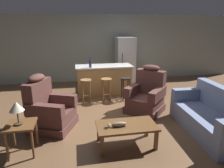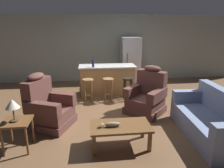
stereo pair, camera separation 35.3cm
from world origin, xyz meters
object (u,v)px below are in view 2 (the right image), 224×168
at_px(table_lamp, 12,105).
at_px(refrigerator, 130,61).
at_px(kitchen_island, 107,80).
at_px(bar_stool_right, 128,85).
at_px(fish_figurine, 111,125).
at_px(bar_stool_middle, 108,85).
at_px(recliner_near_island, 147,96).
at_px(bar_stool_left, 88,86).
at_px(coffee_table, 120,128).
at_px(couch, 211,121).
at_px(end_table, 17,126).
at_px(recliner_near_lamp, 48,108).
at_px(bottle_tall_green, 93,63).

distance_m(table_lamp, refrigerator, 5.04).
distance_m(kitchen_island, bar_stool_right, 0.85).
distance_m(table_lamp, bar_stool_right, 3.39).
xyz_separation_m(fish_figurine, bar_stool_middle, (0.19, 2.43, 0.01)).
relative_size(bar_stool_right, refrigerator, 0.39).
relative_size(recliner_near_island, table_lamp, 2.93).
bearing_deg(bar_stool_right, bar_stool_left, 180.00).
distance_m(coffee_table, recliner_near_island, 1.72).
relative_size(fish_figurine, refrigerator, 0.19).
bearing_deg(couch, end_table, 3.46).
bearing_deg(recliner_near_lamp, recliner_near_island, 34.28).
height_order(table_lamp, bottle_tall_green, bottle_tall_green).
xyz_separation_m(table_lamp, bar_stool_right, (2.46, 2.30, -0.40)).
bearing_deg(end_table, fish_figurine, -5.13).
bearing_deg(recliner_near_lamp, end_table, -89.62).
bearing_deg(end_table, bar_stool_left, 61.21).
distance_m(coffee_table, bar_stool_middle, 2.39).
height_order(coffee_table, recliner_near_island, recliner_near_island).
xyz_separation_m(coffee_table, bar_stool_left, (-0.59, 2.39, 0.11)).
height_order(end_table, refrigerator, refrigerator).
relative_size(recliner_near_island, end_table, 2.14).
relative_size(end_table, table_lamp, 1.37).
distance_m(end_table, bar_stool_middle, 2.93).
bearing_deg(end_table, couch, 0.34).
xyz_separation_m(recliner_near_lamp, bar_stool_middle, (1.49, 1.42, 0.05)).
bearing_deg(couch, kitchen_island, -54.61).
distance_m(fish_figurine, couch, 2.05).
xyz_separation_m(coffee_table, bar_stool_right, (0.60, 2.39, 0.11)).
bearing_deg(bar_stool_right, fish_figurine, -107.90).
distance_m(recliner_near_lamp, recliner_near_island, 2.44).
bearing_deg(recliner_near_island, bar_stool_right, -117.49).
xyz_separation_m(coffee_table, refrigerator, (1.04, 4.22, 0.52)).
distance_m(couch, end_table, 3.70).
relative_size(coffee_table, recliner_near_island, 0.92).
bearing_deg(bottle_tall_green, coffee_table, -81.56).
distance_m(coffee_table, bar_stool_left, 2.46).
bearing_deg(bar_stool_middle, kitchen_island, 87.31).
xyz_separation_m(bar_stool_left, bar_stool_middle, (0.59, 0.00, 0.00)).
relative_size(recliner_near_island, refrigerator, 0.68).
distance_m(bar_stool_right, bottle_tall_green, 1.24).
relative_size(table_lamp, kitchen_island, 0.23).
xyz_separation_m(recliner_near_lamp, refrigerator, (2.52, 3.25, 0.46)).
height_order(coffee_table, bottle_tall_green, bottle_tall_green).
xyz_separation_m(couch, refrigerator, (-0.82, 4.09, 0.54)).
height_order(couch, bar_stool_right, couch).
bearing_deg(fish_figurine, table_lamp, 175.44).
bearing_deg(bar_stool_left, bottle_tall_green, 66.35).
distance_m(coffee_table, fish_figurine, 0.21).
bearing_deg(coffee_table, recliner_near_island, 57.62).
bearing_deg(bar_stool_middle, coffee_table, -90.18).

